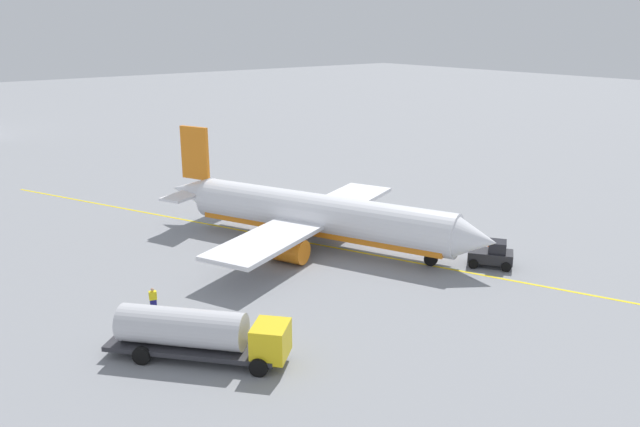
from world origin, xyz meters
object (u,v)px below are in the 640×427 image
at_px(safety_cone_nose, 491,243).
at_px(refueling_worker, 153,300).
at_px(airplane, 315,216).
at_px(fuel_tanker, 198,333).
at_px(pushback_tug, 492,254).

bearing_deg(safety_cone_nose, refueling_worker, -102.04).
bearing_deg(refueling_worker, safety_cone_nose, 77.96).
bearing_deg(safety_cone_nose, airplane, -130.35).
height_order(airplane, fuel_tanker, airplane).
relative_size(pushback_tug, refueling_worker, 2.40).
distance_m(pushback_tug, safety_cone_nose, 5.06).
distance_m(refueling_worker, safety_cone_nose, 30.34).
xyz_separation_m(fuel_tanker, pushback_tug, (1.35, 26.33, -0.73)).
distance_m(airplane, pushback_tug, 15.74).
xyz_separation_m(pushback_tug, safety_cone_nose, (-3.04, 3.99, -0.67)).
relative_size(airplane, refueling_worker, 18.61).
bearing_deg(fuel_tanker, airplane, 123.44).
bearing_deg(pushback_tug, safety_cone_nose, 127.24).
bearing_deg(refueling_worker, airplane, 102.84).
distance_m(fuel_tanker, safety_cone_nose, 30.40).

